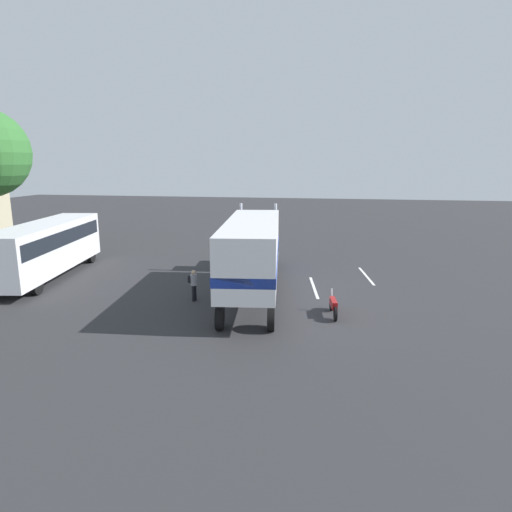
{
  "coord_description": "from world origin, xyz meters",
  "views": [
    {
      "loc": [
        -28.04,
        -4.38,
        7.07
      ],
      "look_at": [
        -2.99,
        -0.01,
        1.6
      ],
      "focal_mm": 30.74,
      "sensor_mm": 36.0,
      "label": 1
    }
  ],
  "objects": [
    {
      "name": "lane_stripe_near",
      "position": [
        -3.57,
        -3.5,
        0.01
      ],
      "size": [
        4.38,
        0.78,
        0.01
      ],
      "primitive_type": "cube",
      "rotation": [
        0.0,
        0.0,
        0.14
      ],
      "color": "silver",
      "rests_on": "ground_plane"
    },
    {
      "name": "lane_stripe_mid",
      "position": [
        -0.38,
        -6.66,
        0.01
      ],
      "size": [
        4.38,
        0.78,
        0.01
      ],
      "primitive_type": "cube",
      "rotation": [
        0.0,
        0.0,
        0.14
      ],
      "color": "silver",
      "rests_on": "ground_plane"
    },
    {
      "name": "ground_plane",
      "position": [
        0.0,
        0.0,
        0.0
      ],
      "size": [
        120.0,
        120.0,
        0.0
      ],
      "primitive_type": "plane",
      "color": "#2D2D30"
    },
    {
      "name": "parked_bus",
      "position": [
        -4.1,
        12.97,
        2.07
      ],
      "size": [
        11.27,
        4.28,
        3.4
      ],
      "color": "silver",
      "rests_on": "ground_plane"
    },
    {
      "name": "motorcycle",
      "position": [
        -8.16,
        -4.59,
        0.48
      ],
      "size": [
        2.1,
        0.39,
        1.12
      ],
      "color": "black",
      "rests_on": "ground_plane"
    },
    {
      "name": "semi_truck",
      "position": [
        -5.31,
        -0.27,
        2.52
      ],
      "size": [
        14.36,
        4.35,
        4.5
      ],
      "color": "#193399",
      "rests_on": "ground_plane"
    },
    {
      "name": "person_bystander",
      "position": [
        -7.08,
        2.56,
        0.89
      ],
      "size": [
        0.34,
        0.46,
        1.63
      ],
      "color": "black",
      "rests_on": "ground_plane"
    }
  ]
}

